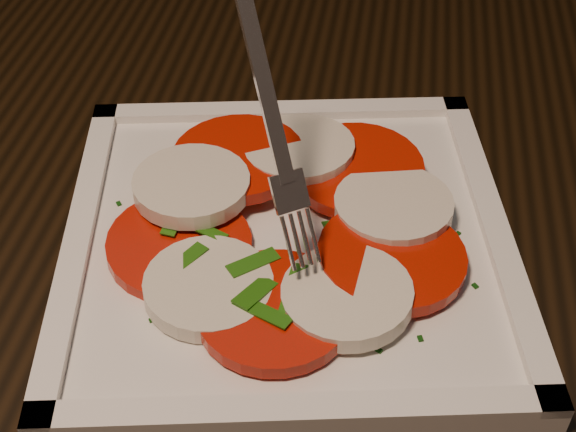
# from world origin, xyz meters

# --- Properties ---
(table) EXTENTS (1.22, 0.82, 0.75)m
(table) POSITION_xyz_m (0.26, -0.18, 0.65)
(table) COLOR black
(table) RESTS_ON ground
(chair) EXTENTS (0.56, 0.56, 0.93)m
(chair) POSITION_xyz_m (0.30, 0.51, 0.53)
(chair) COLOR black
(chair) RESTS_ON ground
(plate) EXTENTS (0.29, 0.29, 0.01)m
(plate) POSITION_xyz_m (0.20, -0.20, 0.76)
(plate) COLOR white
(plate) RESTS_ON table
(caprese_salad) EXTENTS (0.21, 0.21, 0.02)m
(caprese_salad) POSITION_xyz_m (0.20, -0.20, 0.77)
(caprese_salad) COLOR #BC1104
(caprese_salad) RESTS_ON plate
(fork) EXTENTS (0.08, 0.10, 0.14)m
(fork) POSITION_xyz_m (0.18, -0.20, 0.86)
(fork) COLOR white
(fork) RESTS_ON caprese_salad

